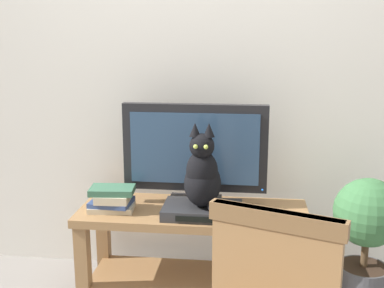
# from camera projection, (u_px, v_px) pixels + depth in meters

# --- Properties ---
(back_wall) EXTENTS (7.00, 0.12, 2.80)m
(back_wall) POSITION_uv_depth(u_px,v_px,m) (199.00, 38.00, 2.81)
(back_wall) COLOR silver
(back_wall) RESTS_ON ground
(tv_stand) EXTENTS (1.23, 0.47, 0.51)m
(tv_stand) POSITION_uv_depth(u_px,v_px,m) (193.00, 237.00, 2.67)
(tv_stand) COLOR olive
(tv_stand) RESTS_ON ground
(tv) EXTENTS (0.78, 0.20, 0.56)m
(tv) POSITION_uv_depth(u_px,v_px,m) (195.00, 152.00, 2.64)
(tv) COLOR black
(tv) RESTS_ON tv_stand
(media_box) EXTENTS (0.41, 0.26, 0.06)m
(media_box) POSITION_uv_depth(u_px,v_px,m) (202.00, 210.00, 2.55)
(media_box) COLOR #2D2D30
(media_box) RESTS_ON tv_stand
(cat) EXTENTS (0.20, 0.30, 0.44)m
(cat) POSITION_uv_depth(u_px,v_px,m) (202.00, 175.00, 2.49)
(cat) COLOR black
(cat) RESTS_ON media_box
(book_stack) EXTENTS (0.25, 0.19, 0.13)m
(book_stack) POSITION_uv_depth(u_px,v_px,m) (112.00, 199.00, 2.61)
(book_stack) COLOR beige
(book_stack) RESTS_ON tv_stand
(potted_plant) EXTENTS (0.35, 0.35, 0.73)m
(potted_plant) POSITION_uv_depth(u_px,v_px,m) (366.00, 236.00, 2.49)
(potted_plant) COLOR #47474C
(potted_plant) RESTS_ON ground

